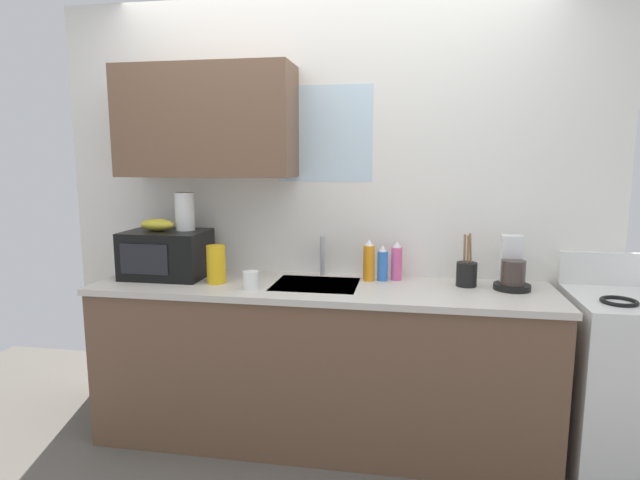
# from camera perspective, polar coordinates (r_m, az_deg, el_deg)

# --- Properties ---
(kitchen_wall_assembly) EXTENTS (3.27, 0.42, 2.50)m
(kitchen_wall_assembly) POSITION_cam_1_polar(r_m,az_deg,el_deg) (3.12, -1.43, 4.74)
(kitchen_wall_assembly) COLOR white
(kitchen_wall_assembly) RESTS_ON ground
(counter_unit) EXTENTS (2.50, 0.63, 0.90)m
(counter_unit) POSITION_cam_1_polar(r_m,az_deg,el_deg) (3.00, -0.01, -13.15)
(counter_unit) COLOR brown
(counter_unit) RESTS_ON ground
(sink_faucet) EXTENTS (0.03, 0.03, 0.23)m
(sink_faucet) POSITION_cam_1_polar(r_m,az_deg,el_deg) (3.08, 0.27, -1.76)
(sink_faucet) COLOR #B2B5BA
(sink_faucet) RESTS_ON counter_unit
(stove_range) EXTENTS (0.60, 0.60, 1.08)m
(stove_range) POSITION_cam_1_polar(r_m,az_deg,el_deg) (3.17, 30.61, -13.25)
(stove_range) COLOR white
(stove_range) RESTS_ON ground
(microwave) EXTENTS (0.46, 0.35, 0.27)m
(microwave) POSITION_cam_1_polar(r_m,az_deg,el_deg) (3.17, -16.38, -1.47)
(microwave) COLOR black
(microwave) RESTS_ON counter_unit
(banana_bunch) EXTENTS (0.20, 0.11, 0.07)m
(banana_bunch) POSITION_cam_1_polar(r_m,az_deg,el_deg) (3.17, -17.31, 1.60)
(banana_bunch) COLOR gold
(banana_bunch) RESTS_ON microwave
(paper_towel_roll) EXTENTS (0.11, 0.11, 0.22)m
(paper_towel_roll) POSITION_cam_1_polar(r_m,az_deg,el_deg) (3.14, -14.52, 3.03)
(paper_towel_roll) COLOR white
(paper_towel_roll) RESTS_ON microwave
(coffee_maker) EXTENTS (0.19, 0.21, 0.28)m
(coffee_maker) POSITION_cam_1_polar(r_m,az_deg,el_deg) (2.96, 20.18, -2.99)
(coffee_maker) COLOR black
(coffee_maker) RESTS_ON counter_unit
(dish_soap_bottle_orange) EXTENTS (0.07, 0.07, 0.24)m
(dish_soap_bottle_orange) POSITION_cam_1_polar(r_m,az_deg,el_deg) (2.96, 5.35, -2.32)
(dish_soap_bottle_orange) COLOR orange
(dish_soap_bottle_orange) RESTS_ON counter_unit
(dish_soap_bottle_blue) EXTENTS (0.06, 0.06, 0.20)m
(dish_soap_bottle_blue) POSITION_cam_1_polar(r_m,az_deg,el_deg) (2.97, 6.84, -2.63)
(dish_soap_bottle_blue) COLOR blue
(dish_soap_bottle_blue) RESTS_ON counter_unit
(dish_soap_bottle_pink) EXTENTS (0.06, 0.06, 0.22)m
(dish_soap_bottle_pink) POSITION_cam_1_polar(r_m,az_deg,el_deg) (3.00, 8.36, -2.37)
(dish_soap_bottle_pink) COLOR #E55999
(dish_soap_bottle_pink) RESTS_ON counter_unit
(cereal_canister) EXTENTS (0.10, 0.10, 0.21)m
(cereal_canister) POSITION_cam_1_polar(r_m,az_deg,el_deg) (2.95, -11.25, -2.62)
(cereal_canister) COLOR gold
(cereal_canister) RESTS_ON counter_unit
(mug_white) EXTENTS (0.08, 0.08, 0.09)m
(mug_white) POSITION_cam_1_polar(r_m,az_deg,el_deg) (2.80, -7.53, -4.34)
(mug_white) COLOR white
(mug_white) RESTS_ON counter_unit
(utensil_crock) EXTENTS (0.11, 0.11, 0.29)m
(utensil_crock) POSITION_cam_1_polar(r_m,az_deg,el_deg) (2.94, 15.68, -3.50)
(utensil_crock) COLOR black
(utensil_crock) RESTS_ON counter_unit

